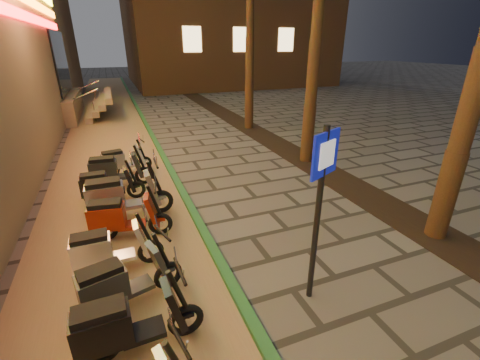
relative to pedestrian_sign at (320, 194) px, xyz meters
name	(u,v)px	position (x,y,z in m)	size (l,w,h in m)	color
parking_strip	(111,156)	(-2.79, 8.54, -1.78)	(3.40, 60.00, 0.01)	#8C7251
green_curb	(159,149)	(-1.09, 8.54, -1.74)	(0.18, 60.00, 0.10)	#246031
planting_strip	(343,182)	(3.41, 3.54, -1.78)	(1.20, 40.00, 0.02)	black
pedestrian_sign	(320,194)	(0.00, 0.00, 0.00)	(0.56, 0.29, 2.76)	black
scooter_5	(124,325)	(-2.74, -0.04, -1.30)	(1.60, 0.56, 1.13)	black
scooter_6	(120,283)	(-2.76, 0.81, -1.31)	(1.55, 0.78, 1.10)	black
scooter_7	(107,250)	(-2.94, 1.78, -1.33)	(1.49, 0.53, 1.06)	black
scooter_8	(120,217)	(-2.67, 2.81, -1.29)	(1.61, 0.68, 1.13)	black
scooter_9	(119,197)	(-2.64, 3.63, -1.22)	(1.85, 0.65, 1.31)	black
scooter_10	(105,186)	(-2.95, 4.66, -1.32)	(1.51, 0.53, 1.07)	black
scooter_11	(114,170)	(-2.72, 5.58, -1.28)	(1.66, 0.58, 1.16)	black
scooter_12	(121,161)	(-2.48, 6.48, -1.34)	(1.47, 0.68, 1.03)	black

